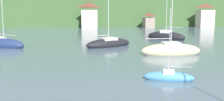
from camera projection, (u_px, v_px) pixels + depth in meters
wooded_hillside at (42, 4)px, 117.21m from camera, size 352.00×46.65×40.03m
shore_building_west at (89, 16)px, 89.09m from camera, size 5.40×5.98×8.61m
shore_building_westcentral at (149, 20)px, 91.12m from camera, size 3.40×4.69×5.12m
shore_building_central at (205, 16)px, 93.32m from camera, size 5.24×4.81×8.29m
sailboat_mid_0 at (171, 50)px, 35.90m from camera, size 8.12×2.97×10.76m
sailboat_far_2 at (4, 45)px, 42.74m from camera, size 7.61×5.27×9.87m
sailboat_mid_3 at (169, 77)px, 22.68m from camera, size 4.41×2.44×6.33m
sailboat_far_4 at (166, 36)px, 55.01m from camera, size 7.50×7.69×13.21m
sailboat_far_5 at (109, 44)px, 43.81m from camera, size 8.58×6.22×9.29m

